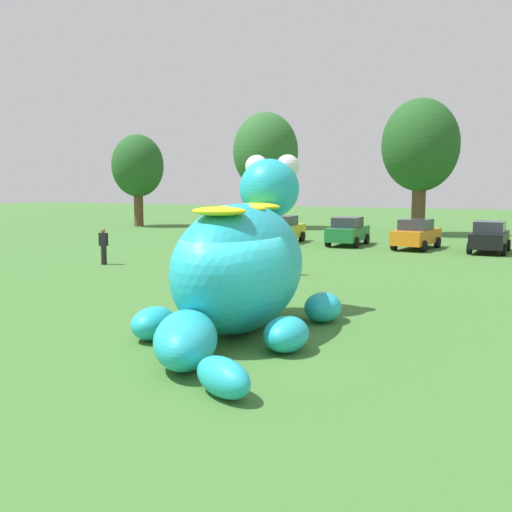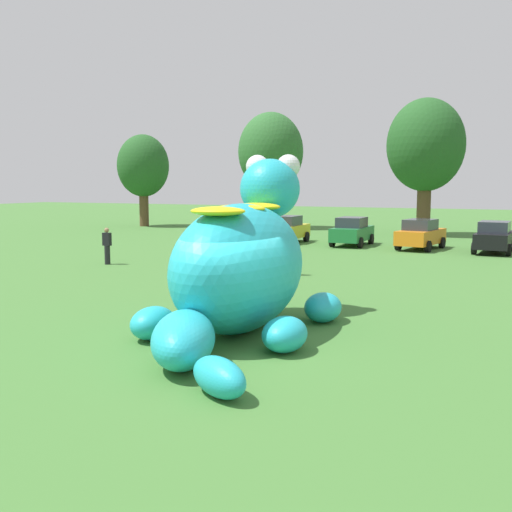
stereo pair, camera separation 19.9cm
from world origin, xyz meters
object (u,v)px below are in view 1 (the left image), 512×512
at_px(car_orange, 416,234).
at_px(spectator_by_cars, 104,246).
at_px(car_green, 348,231).
at_px(spectator_near_inflatable, 285,255).
at_px(car_white, 228,227).
at_px(car_yellow, 282,229).
at_px(spectator_mid_field, 211,239).
at_px(giant_inflatable_creature, 241,265).
at_px(car_black, 490,237).

bearing_deg(car_orange, spectator_by_cars, -134.63).
relative_size(car_green, car_orange, 0.95).
bearing_deg(car_orange, spectator_near_inflatable, -105.78).
xyz_separation_m(car_white, spectator_by_cars, (-0.12, -13.02, -0.01)).
distance_m(car_yellow, spectator_near_inflatable, 13.49).
bearing_deg(car_orange, car_yellow, 177.56).
distance_m(car_white, spectator_by_cars, 13.02).
bearing_deg(spectator_near_inflatable, spectator_mid_field, 140.65).
bearing_deg(car_white, spectator_mid_field, -70.13).
xyz_separation_m(giant_inflatable_creature, car_orange, (1.21, 21.48, -0.83)).
xyz_separation_m(car_black, spectator_mid_field, (-13.31, -7.15, -0.01)).
relative_size(car_orange, spectator_mid_field, 2.53).
bearing_deg(giant_inflatable_creature, spectator_mid_field, 120.07).
bearing_deg(spectator_mid_field, car_green, 56.17).
xyz_separation_m(car_orange, spectator_near_inflatable, (-3.45, -12.23, -0.01)).
distance_m(car_white, car_green, 8.10).
xyz_separation_m(car_white, car_green, (8.10, -0.06, 0.00)).
bearing_deg(car_yellow, car_black, -2.68).
height_order(giant_inflatable_creature, car_black, giant_inflatable_creature).
bearing_deg(spectator_mid_field, car_black, 28.24).
bearing_deg(car_black, spectator_by_cars, -142.96).
height_order(giant_inflatable_creature, spectator_by_cars, giant_inflatable_creature).
distance_m(spectator_mid_field, spectator_by_cars, 5.93).
distance_m(car_white, car_black, 16.18).
bearing_deg(car_black, spectator_mid_field, -151.76).
xyz_separation_m(spectator_near_inflatable, spectator_by_cars, (-8.89, -0.28, 0.00)).
relative_size(car_green, spectator_by_cars, 2.41).
distance_m(car_orange, spectator_by_cars, 17.57).
bearing_deg(giant_inflatable_creature, spectator_near_inflatable, 103.64).
xyz_separation_m(car_green, car_black, (8.07, -0.68, 0.00)).
xyz_separation_m(car_green, car_orange, (4.13, -0.46, 0.00)).
bearing_deg(car_green, giant_inflatable_creature, -82.41).
bearing_deg(car_green, car_white, 179.56).
height_order(car_orange, car_black, same).
height_order(car_yellow, car_orange, same).
relative_size(car_white, spectator_mid_field, 2.52).
distance_m(car_orange, spectator_near_inflatable, 12.70).
height_order(car_yellow, car_green, same).
height_order(car_white, spectator_near_inflatable, car_white).
bearing_deg(spectator_by_cars, giant_inflatable_creature, -38.86).
distance_m(spectator_near_inflatable, spectator_by_cars, 8.89).
xyz_separation_m(spectator_near_inflatable, spectator_mid_field, (-5.92, 4.86, 0.00)).
distance_m(car_white, car_orange, 12.24).
bearing_deg(car_white, car_yellow, -2.44).
height_order(car_orange, spectator_by_cars, car_orange).
height_order(car_white, spectator_by_cars, car_white).
xyz_separation_m(giant_inflatable_creature, spectator_mid_field, (-8.17, 14.11, -0.84)).
bearing_deg(car_green, car_yellow, -178.59).
relative_size(car_orange, spectator_near_inflatable, 2.53).
height_order(giant_inflatable_creature, car_orange, giant_inflatable_creature).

